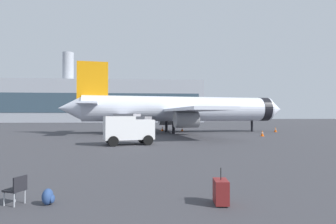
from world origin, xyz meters
TOP-DOWN VIEW (x-y plane):
  - airplane_at_gate at (5.46, 39.81)m, footprint 35.72×32.36m
  - service_truck at (-1.82, 35.21)m, footprint 5.28×4.09m
  - cargo_van at (-1.46, 22.72)m, footprint 4.77×3.28m
  - safety_cone_near at (14.98, 31.61)m, footprint 0.44×0.44m
  - safety_cone_mid at (20.76, 39.94)m, footprint 0.44×0.44m
  - safety_cone_far at (2.83, 44.59)m, footprint 0.44×0.44m
  - safety_cone_outer at (6.20, 43.85)m, footprint 0.44×0.44m
  - rolling_suitcase at (2.51, 5.76)m, footprint 0.45×0.67m
  - traveller_backpack at (-2.64, 6.13)m, footprint 0.36×0.40m
  - gate_chair at (-3.58, 6.19)m, footprint 0.63×0.63m
  - terminal_building at (-19.19, 111.52)m, footprint 82.23×20.56m

SIDE VIEW (x-z plane):
  - traveller_backpack at x=-2.64m, z-range -0.01..0.47m
  - safety_cone_outer at x=6.20m, z-range -0.01..0.60m
  - safety_cone_near at x=14.98m, z-range -0.01..0.77m
  - rolling_suitcase at x=2.51m, z-range -0.16..0.94m
  - safety_cone_far at x=2.83m, z-range -0.01..0.79m
  - safety_cone_mid at x=20.76m, z-range -0.01..0.82m
  - gate_chair at x=-3.58m, z-range 0.07..0.93m
  - cargo_van at x=-1.46m, z-range 0.15..2.75m
  - service_truck at x=-1.82m, z-range 0.16..3.05m
  - airplane_at_gate at x=5.46m, z-range -1.59..8.91m
  - terminal_building at x=-19.19m, z-range -5.88..22.54m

